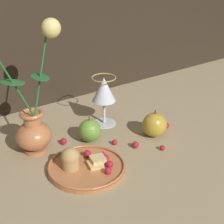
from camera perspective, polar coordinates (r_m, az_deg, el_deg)
name	(u,v)px	position (r m, az deg, el deg)	size (l,w,h in m)	color
ground_plane	(98,144)	(1.09, -2.20, -4.95)	(2.40, 2.40, 0.00)	#9E8966
vase	(33,118)	(1.02, -11.97, -0.88)	(0.21, 0.10, 0.37)	#B77042
plate_with_pastries	(84,165)	(0.97, -4.26, -8.09)	(0.20, 0.20, 0.07)	#B77042
wine_glass	(104,91)	(1.15, -1.23, 3.16)	(0.07, 0.07, 0.16)	silver
apple_beside_vase	(90,131)	(1.09, -3.44, -2.84)	(0.07, 0.07, 0.08)	#669938
apple_near_glass	(155,125)	(1.12, 6.50, -1.96)	(0.07, 0.07, 0.09)	#B2932D
berry_near_plate	(115,142)	(1.08, 0.39, -4.63)	(0.02, 0.02, 0.02)	#AD192D
berry_front_center	(64,141)	(1.09, -7.39, -4.44)	(0.02, 0.02, 0.02)	#AD192D
berry_by_glass_stem	(135,145)	(1.07, 3.59, -4.99)	(0.02, 0.02, 0.02)	#AD192D
berry_under_candlestick	(162,148)	(1.06, 7.68, -5.42)	(0.02, 0.02, 0.02)	#AD192D
berry_far_right	(166,125)	(1.18, 8.23, -2.03)	(0.02, 0.02, 0.02)	#AD192D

